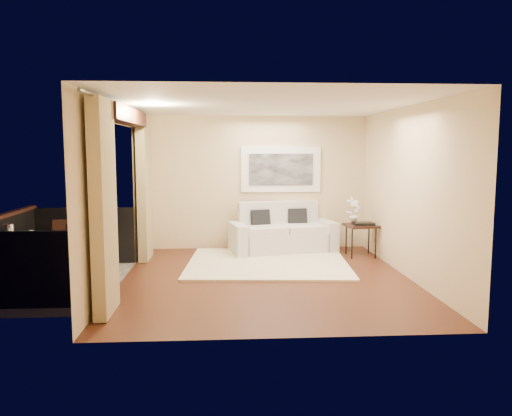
{
  "coord_description": "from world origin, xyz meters",
  "views": [
    {
      "loc": [
        -0.64,
        -7.65,
        2.03
      ],
      "look_at": [
        -0.12,
        0.62,
        1.05
      ],
      "focal_mm": 35.0,
      "sensor_mm": 36.0,
      "label": 1
    }
  ],
  "objects": [
    {
      "name": "balcony_chair_far",
      "position": [
        -3.34,
        0.86,
        0.49
      ],
      "size": [
        0.45,
        0.45,
        0.86
      ],
      "rotation": [
        0.0,
        0.0,
        3.37
      ],
      "color": "black",
      "rests_on": "balcony"
    },
    {
      "name": "glass_a",
      "position": [
        -3.52,
        -0.4,
        0.8
      ],
      "size": [
        0.06,
        0.06,
        0.12
      ],
      "primitive_type": "cylinder",
      "color": "white",
      "rests_on": "bistro_table"
    },
    {
      "name": "glass_b",
      "position": [
        -3.45,
        -0.33,
        0.8
      ],
      "size": [
        0.06,
        0.06,
        0.12
      ],
      "primitive_type": "cylinder",
      "color": "silver",
      "rests_on": "bistro_table"
    },
    {
      "name": "sofa",
      "position": [
        0.48,
        2.09,
        0.35
      ],
      "size": [
        2.17,
        1.26,
        0.98
      ],
      "rotation": [
        0.0,
        0.0,
        0.2
      ],
      "color": "silver",
      "rests_on": "floor"
    },
    {
      "name": "tray",
      "position": [
        1.96,
        1.5,
        0.63
      ],
      "size": [
        0.39,
        0.29,
        0.05
      ],
      "primitive_type": "cube",
      "rotation": [
        0.0,
        0.0,
        0.03
      ],
      "color": "black",
      "rests_on": "side_table"
    },
    {
      "name": "side_table",
      "position": [
        1.93,
        1.55,
        0.55
      ],
      "size": [
        0.62,
        0.62,
        0.61
      ],
      "rotation": [
        0.0,
        0.0,
        0.13
      ],
      "color": "black",
      "rests_on": "floor"
    },
    {
      "name": "curtains",
      "position": [
        -2.11,
        0.0,
        1.34
      ],
      "size": [
        0.16,
        4.8,
        2.64
      ],
      "color": "tan",
      "rests_on": "ground"
    },
    {
      "name": "candle",
      "position": [
        -3.63,
        -0.16,
        0.78
      ],
      "size": [
        0.06,
        0.06,
        0.07
      ],
      "primitive_type": "cylinder",
      "color": "red",
      "rests_on": "bistro_table"
    },
    {
      "name": "rug",
      "position": [
        0.11,
        1.0,
        0.02
      ],
      "size": [
        2.96,
        2.63,
        0.04
      ],
      "primitive_type": "cube",
      "rotation": [
        0.0,
        0.0,
        -0.07
      ],
      "color": "#FBF2CA",
      "rests_on": "floor"
    },
    {
      "name": "balcony_chair_near",
      "position": [
        -2.72,
        -0.6,
        0.56
      ],
      "size": [
        0.52,
        0.52,
        0.97
      ],
      "rotation": [
        0.0,
        0.0,
        -0.27
      ],
      "color": "black",
      "rests_on": "balcony"
    },
    {
      "name": "ice_bucket",
      "position": [
        -3.82,
        -0.23,
        0.84
      ],
      "size": [
        0.18,
        0.18,
        0.2
      ],
      "primitive_type": "cylinder",
      "color": "white",
      "rests_on": "bistro_table"
    },
    {
      "name": "room_shell",
      "position": [
        -2.13,
        0.0,
        2.52
      ],
      "size": [
        5.0,
        6.4,
        5.0
      ],
      "color": "white",
      "rests_on": "ground"
    },
    {
      "name": "vase",
      "position": [
        -3.69,
        -0.51,
        0.83
      ],
      "size": [
        0.04,
        0.04,
        0.18
      ],
      "primitive_type": "cylinder",
      "color": "white",
      "rests_on": "bistro_table"
    },
    {
      "name": "bistro_table",
      "position": [
        -3.65,
        -0.35,
        0.66
      ],
      "size": [
        0.75,
        0.75,
        0.74
      ],
      "rotation": [
        0.0,
        0.0,
        0.21
      ],
      "color": "black",
      "rests_on": "balcony"
    },
    {
      "name": "floor",
      "position": [
        0.0,
        0.0,
        0.0
      ],
      "size": [
        5.0,
        5.0,
        0.0
      ],
      "primitive_type": "plane",
      "color": "#512817",
      "rests_on": "ground"
    },
    {
      "name": "balcony",
      "position": [
        -3.31,
        0.0,
        0.18
      ],
      "size": [
        1.81,
        2.6,
        1.17
      ],
      "color": "#605B56",
      "rests_on": "ground"
    },
    {
      "name": "orchid",
      "position": [
        1.82,
        1.7,
        0.87
      ],
      "size": [
        0.32,
        0.26,
        0.52
      ],
      "primitive_type": "imported",
      "rotation": [
        0.0,
        0.0,
        0.33
      ],
      "color": "white",
      "rests_on": "side_table"
    },
    {
      "name": "artwork",
      "position": [
        0.5,
        2.46,
        1.62
      ],
      "size": [
        1.62,
        0.07,
        0.92
      ],
      "color": "white",
      "rests_on": "room_shell"
    }
  ]
}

